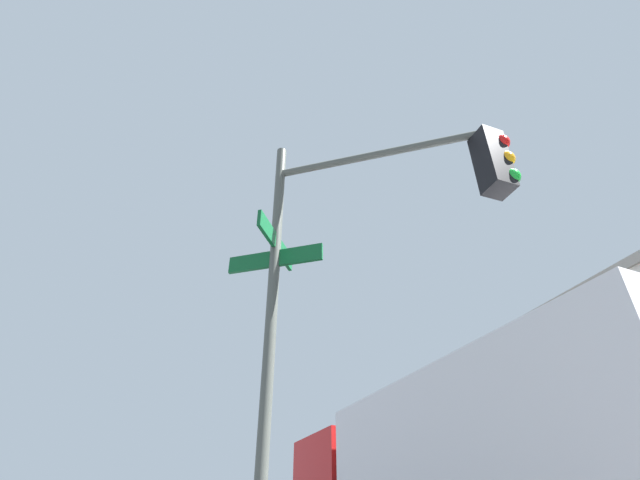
% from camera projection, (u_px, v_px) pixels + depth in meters
% --- Properties ---
extents(traffic_signal_near, '(2.07, 2.63, 5.40)m').
position_uv_depth(traffic_signal_near, '(377.00, 239.00, 4.89)').
color(traffic_signal_near, '#474C47').
rests_on(traffic_signal_near, ground_plane).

